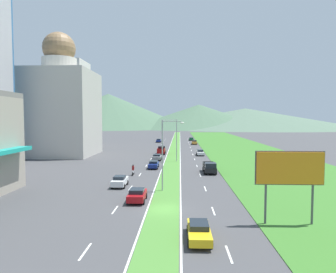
{
  "coord_description": "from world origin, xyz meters",
  "views": [
    {
      "loc": [
        1.64,
        -30.82,
        9.48
      ],
      "look_at": [
        -1.25,
        42.34,
        5.14
      ],
      "focal_mm": 32.12,
      "sensor_mm": 36.0,
      "label": 1
    }
  ],
  "objects": [
    {
      "name": "pickup_truck_0",
      "position": [
        -3.31,
        49.63,
        0.98
      ],
      "size": [
        2.18,
        5.4,
        2.0
      ],
      "rotation": [
        0.0,
        0.0,
        1.57
      ],
      "color": "maroon",
      "rests_on": "ground_plane"
    },
    {
      "name": "lane_dash_left_6",
      "position": [
        -5.1,
        39.05,
        0.01
      ],
      "size": [
        0.16,
        2.8,
        0.01
      ],
      "primitive_type": "cube",
      "color": "silver",
      "rests_on": "ground_plane"
    },
    {
      "name": "car_8",
      "position": [
        6.61,
        99.55,
        0.71
      ],
      "size": [
        2.0,
        4.27,
        1.37
      ],
      "rotation": [
        0.0,
        0.0,
        -1.57
      ],
      "color": "#0C5128",
      "rests_on": "ground_plane"
    },
    {
      "name": "lane_dash_left_5",
      "position": [
        -5.1,
        29.21,
        0.01
      ],
      "size": [
        0.16,
        2.8,
        0.01
      ],
      "primitive_type": "cube",
      "color": "silver",
      "rests_on": "ground_plane"
    },
    {
      "name": "lane_dash_left_10",
      "position": [
        -5.1,
        78.42,
        0.01
      ],
      "size": [
        0.16,
        2.8,
        0.01
      ],
      "primitive_type": "cube",
      "color": "silver",
      "rests_on": "ground_plane"
    },
    {
      "name": "lane_dash_right_5",
      "position": [
        5.1,
        29.21,
        0.01
      ],
      "size": [
        0.16,
        2.8,
        0.01
      ],
      "primitive_type": "cube",
      "color": "silver",
      "rests_on": "ground_plane"
    },
    {
      "name": "edge_line_median_right",
      "position": [
        1.75,
        60.0,
        0.01
      ],
      "size": [
        0.16,
        240.0,
        0.01
      ],
      "primitive_type": "cube",
      "color": "silver",
      "rests_on": "ground_plane"
    },
    {
      "name": "car_7",
      "position": [
        -3.38,
        26.17,
        0.75
      ],
      "size": [
        1.87,
        4.65,
        1.44
      ],
      "rotation": [
        0.0,
        0.0,
        1.57
      ],
      "color": "navy",
      "rests_on": "ground_plane"
    },
    {
      "name": "lane_dash_left_11",
      "position": [
        -5.1,
        88.26,
        0.01
      ],
      "size": [
        0.16,
        2.8,
        0.01
      ],
      "primitive_type": "cube",
      "color": "silver",
      "rests_on": "ground_plane"
    },
    {
      "name": "lane_dash_right_13",
      "position": [
        5.1,
        107.94,
        0.01
      ],
      "size": [
        0.16,
        2.8,
        0.01
      ],
      "primitive_type": "cube",
      "color": "silver",
      "rests_on": "ground_plane"
    },
    {
      "name": "lane_dash_left_8",
      "position": [
        -5.1,
        58.73,
        0.01
      ],
      "size": [
        0.16,
        2.8,
        0.01
      ],
      "primitive_type": "cube",
      "color": "silver",
      "rests_on": "ground_plane"
    },
    {
      "name": "lane_dash_left_13",
      "position": [
        -5.1,
        107.94,
        0.01
      ],
      "size": [
        0.16,
        2.8,
        0.01
      ],
      "primitive_type": "cube",
      "color": "silver",
      "rests_on": "ground_plane"
    },
    {
      "name": "lane_dash_right_12",
      "position": [
        5.1,
        98.1,
        0.01
      ],
      "size": [
        0.16,
        2.8,
        0.01
      ],
      "primitive_type": "cube",
      "color": "silver",
      "rests_on": "ground_plane"
    },
    {
      "name": "car_4",
      "position": [
        -6.74,
        10.41,
        0.78
      ],
      "size": [
        1.89,
        4.12,
        1.51
      ],
      "rotation": [
        0.0,
        0.0,
        1.57
      ],
      "color": "silver",
      "rests_on": "ground_plane"
    },
    {
      "name": "lane_dash_right_3",
      "position": [
        5.1,
        9.53,
        0.01
      ],
      "size": [
        0.16,
        2.8,
        0.01
      ],
      "primitive_type": "cube",
      "color": "silver",
      "rests_on": "ground_plane"
    },
    {
      "name": "grass_verge_right",
      "position": [
        20.6,
        60.0,
        0.03
      ],
      "size": [
        24.0,
        240.0,
        0.06
      ],
      "primitive_type": "cube",
      "color": "#387028",
      "rests_on": "ground_plane"
    },
    {
      "name": "street_lamp_mid",
      "position": [
        0.53,
        34.94,
        5.45
      ],
      "size": [
        3.53,
        0.42,
        9.38
      ],
      "color": "#99999E",
      "rests_on": "ground_plane"
    },
    {
      "name": "edge_line_median_left",
      "position": [
        -1.75,
        60.0,
        0.01
      ],
      "size": [
        0.16,
        240.0,
        0.01
      ],
      "primitive_type": "cube",
      "color": "silver",
      "rests_on": "ground_plane"
    },
    {
      "name": "pickup_truck_1",
      "position": [
        6.85,
        21.28,
        0.98
      ],
      "size": [
        2.18,
        5.4,
        2.0
      ],
      "rotation": [
        0.0,
        0.0,
        -1.57
      ],
      "color": "black",
      "rests_on": "ground_plane"
    },
    {
      "name": "billboard_roadside",
      "position": [
        11.4,
        -4.04,
        4.9
      ],
      "size": [
        6.09,
        0.28,
        6.64
      ],
      "color": "#4C4C51",
      "rests_on": "ground_plane"
    },
    {
      "name": "street_lamp_near",
      "position": [
        -0.32,
        8.1,
        5.35
      ],
      "size": [
        2.94,
        0.28,
        9.3
      ],
      "color": "#99999E",
      "rests_on": "ground_plane"
    },
    {
      "name": "car_0",
      "position": [
        -3.58,
        37.18,
        0.74
      ],
      "size": [
        2.02,
        4.28,
        1.41
      ],
      "rotation": [
        0.0,
        0.0,
        1.57
      ],
      "color": "slate",
      "rests_on": "ground_plane"
    },
    {
      "name": "hill_far_center",
      "position": [
        20.42,
        269.05,
        11.74
      ],
      "size": [
        141.07,
        141.07,
        23.49
      ],
      "primitive_type": "cone",
      "color": "#47664C",
      "rests_on": "ground_plane"
    },
    {
      "name": "lane_dash_right_2",
      "position": [
        5.1,
        -0.32,
        0.01
      ],
      "size": [
        0.16,
        2.8,
        0.01
      ],
      "primitive_type": "cube",
      "color": "silver",
      "rests_on": "ground_plane"
    },
    {
      "name": "domed_building",
      "position": [
        -29.28,
        45.95,
        12.52
      ],
      "size": [
        17.22,
        17.22,
        31.51
      ],
      "color": "#B7B2A8",
      "rests_on": "ground_plane"
    },
    {
      "name": "grass_median",
      "position": [
        0.0,
        60.0,
        0.03
      ],
      "size": [
        3.2,
        240.0,
        0.06
      ],
      "primitive_type": "cube",
      "color": "#477F33",
      "rests_on": "ground_plane"
    },
    {
      "name": "car_3",
      "position": [
        -6.91,
        89.5,
        0.74
      ],
      "size": [
        1.87,
        4.8,
        1.42
      ],
      "rotation": [
        0.0,
        0.0,
        1.57
      ],
      "color": "navy",
      "rests_on": "ground_plane"
    },
    {
      "name": "lane_dash_left_9",
      "position": [
        -5.1,
        68.58,
        0.01
      ],
      "size": [
        0.16,
        2.8,
        0.01
      ],
      "primitive_type": "cube",
      "color": "silver",
      "rests_on": "ground_plane"
    },
    {
      "name": "lane_dash_right_11",
      "position": [
        5.1,
        88.26,
        0.01
      ],
      "size": [
        0.16,
        2.8,
        0.01
      ],
      "primitive_type": "cube",
      "color": "silver",
      "rests_on": "ground_plane"
    },
    {
      "name": "hill_far_left",
      "position": [
        -73.51,
        282.78,
        17.78
      ],
      "size": [
        172.76,
        172.76,
        35.56
      ],
      "primitive_type": "cone",
      "color": "#47664C",
      "rests_on": "ground_plane"
    },
    {
      "name": "ground_plane",
      "position": [
        0.0,
        0.0,
        0.0
      ],
      "size": [
        600.0,
        600.0,
        0.0
      ],
      "primitive_type": "plane",
      "color": "#424244"
    },
    {
      "name": "lane_dash_left_1",
      "position": [
        -5.1,
        -10.16,
        0.01
      ],
      "size": [
        0.16,
        2.8,
        0.01
      ],
      "primitive_type": "cube",
      "color": "silver",
      "rests_on": "ground_plane"
    },
    {
      "name": "lane_dash_right_9",
      "position": [
        5.1,
        68.58,
        0.01
      ],
      "size": [
        0.16,
        2.8,
        0.01
      ],
      "primitive_type": "cube",
      "color": "silver",
      "rests_on": "ground_plane"
    },
    {
      "name": "car_6",
      "position": [
        3.16,
        -7.7,
        0.71
      ],
      "size": [
        1.86,
        4.65,
        1.34
      ],
      "rotation": [
        0.0,
        0.0,
        -1.57
      ],
      "color": "yellow",
      "rests_on": "ground_plane"
    },
    {
      "name": "lane_dash_right_7",
      "position": [
        5.1,
        48.89,
        0.01
      ],
      "size": [
        0.16,
        2.8,
        0.01
      ],
      "primitive_type": "cube",
      "color": "silver",
      "rests_on": "ground_plane"
    },
    {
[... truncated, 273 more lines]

